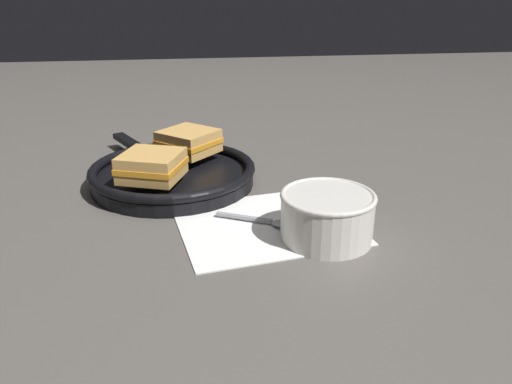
{
  "coord_description": "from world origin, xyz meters",
  "views": [
    {
      "loc": [
        -0.11,
        -0.73,
        0.36
      ],
      "look_at": [
        0.01,
        0.03,
        0.04
      ],
      "focal_mm": 35.0,
      "sensor_mm": 36.0,
      "label": 1
    }
  ],
  "objects_px": {
    "soup_bowl": "(327,213)",
    "spoon": "(274,223)",
    "sandwich_near_right": "(152,166)",
    "skillet": "(173,174)",
    "sandwich_near_left": "(189,142)"
  },
  "relations": [
    {
      "from": "soup_bowl",
      "to": "spoon",
      "type": "height_order",
      "value": "soup_bowl"
    },
    {
      "from": "spoon",
      "to": "sandwich_near_right",
      "type": "height_order",
      "value": "sandwich_near_right"
    },
    {
      "from": "soup_bowl",
      "to": "sandwich_near_left",
      "type": "relative_size",
      "value": 1.0
    },
    {
      "from": "sandwich_near_left",
      "to": "skillet",
      "type": "bearing_deg",
      "value": -117.63
    },
    {
      "from": "soup_bowl",
      "to": "spoon",
      "type": "distance_m",
      "value": 0.09
    },
    {
      "from": "sandwich_near_left",
      "to": "sandwich_near_right",
      "type": "xyz_separation_m",
      "value": [
        -0.07,
        -0.14,
        0.0
      ]
    },
    {
      "from": "soup_bowl",
      "to": "skillet",
      "type": "relative_size",
      "value": 0.33
    },
    {
      "from": "skillet",
      "to": "sandwich_near_right",
      "type": "bearing_deg",
      "value": -115.08
    },
    {
      "from": "skillet",
      "to": "spoon",
      "type": "bearing_deg",
      "value": -53.08
    },
    {
      "from": "skillet",
      "to": "sandwich_near_right",
      "type": "distance_m",
      "value": 0.09
    },
    {
      "from": "soup_bowl",
      "to": "sandwich_near_right",
      "type": "bearing_deg",
      "value": 143.89
    },
    {
      "from": "skillet",
      "to": "soup_bowl",
      "type": "bearing_deg",
      "value": -48.81
    },
    {
      "from": "soup_bowl",
      "to": "sandwich_near_right",
      "type": "distance_m",
      "value": 0.33
    },
    {
      "from": "sandwich_near_left",
      "to": "sandwich_near_right",
      "type": "height_order",
      "value": "same"
    },
    {
      "from": "soup_bowl",
      "to": "spoon",
      "type": "relative_size",
      "value": 1.07
    }
  ]
}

